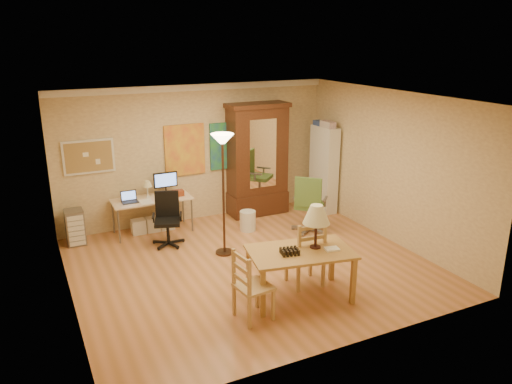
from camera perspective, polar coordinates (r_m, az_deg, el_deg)
name	(u,v)px	position (r m, az deg, el deg)	size (l,w,h in m)	color
floor	(251,265)	(8.22, -0.60, -8.37)	(5.50, 5.50, 0.00)	#AA6D3C
crown_molding	(195,87)	(9.73, -6.99, 11.78)	(5.50, 0.08, 0.12)	white
corkboard	(89,157)	(9.46, -18.58, 3.84)	(0.90, 0.04, 0.62)	#A68C4E
art_panel_left	(185,150)	(9.85, -8.13, 4.78)	(0.80, 0.04, 1.00)	yellow
art_panel_right	(227,146)	(10.15, -3.28, 5.31)	(0.75, 0.04, 0.95)	#23578C
dining_table	(306,240)	(7.00, 5.77, -5.54)	(1.57, 1.11, 1.35)	olive
ladder_chair_back	(306,255)	(7.46, 5.75, -7.18)	(0.50, 0.48, 1.03)	#9E7B48
ladder_chair_left	(251,288)	(6.60, -0.53, -10.87)	(0.48, 0.50, 0.96)	#9E7B48
torchiere_lamp	(223,159)	(8.12, -3.82, 3.80)	(0.38, 0.38, 2.08)	#3B2417
computer_desk	(153,211)	(9.64, -11.64, -2.15)	(1.46, 0.64, 1.11)	beige
office_chair_black	(168,231)	(9.04, -10.02, -4.41)	(0.59, 0.59, 0.95)	black
office_chair_green	(309,217)	(9.51, 6.12, -2.82)	(0.72, 0.72, 1.12)	slate
drawer_cart	(75,227)	(9.48, -19.97, -3.80)	(0.32, 0.38, 0.63)	slate
armoire	(257,167)	(10.27, 0.14, 2.92)	(1.25, 0.59, 2.31)	#37170F
bookshelf	(324,169)	(10.57, 7.74, 2.59)	(0.27, 0.72, 1.80)	white
wastebin	(248,221)	(9.56, -0.95, -3.30)	(0.31, 0.31, 0.38)	silver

